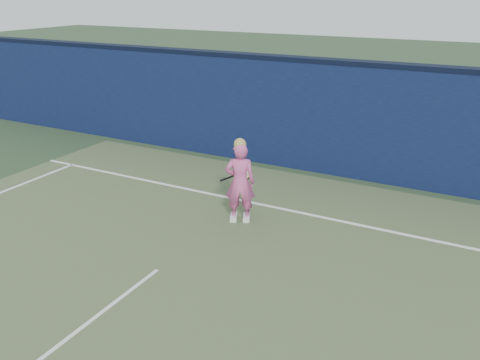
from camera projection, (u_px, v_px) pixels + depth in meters
The scene contains 6 objects.
ground at pixel (113, 304), 6.96m from camera, with size 80.00×80.00×0.00m, color #2D4329.
backstop_wall at pixel (296, 115), 11.87m from camera, with size 24.00×0.40×2.50m, color #0D123B.
wall_cap at pixel (298, 59), 11.41m from camera, with size 24.00×0.42×0.10m, color black.
player at pixel (240, 182), 9.20m from camera, with size 0.65×0.56×1.58m.
racket at pixel (242, 174), 9.65m from camera, with size 0.50×0.46×0.34m.
court_lines at pixel (96, 316), 6.68m from camera, with size 11.00×12.04×0.01m.
Camera 1 is at (4.30, -4.38, 4.08)m, focal length 38.00 mm.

